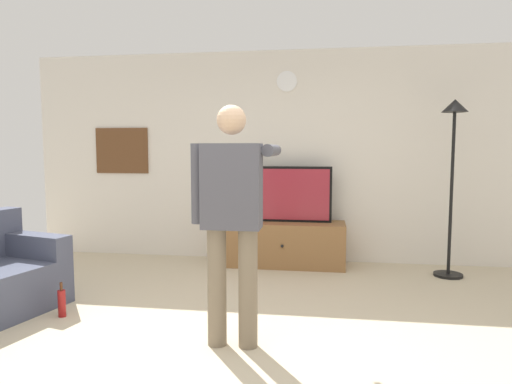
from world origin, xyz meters
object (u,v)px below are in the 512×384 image
object	(u,v)px
tv_stand	(284,244)
television	(285,194)
floor_lamp	(453,151)
person_standing_nearer_lamp	(232,211)
wall_clock	(287,81)
beverage_bottle	(62,303)
framed_picture	(122,151)

from	to	relation	value
tv_stand	television	size ratio (longest dim) A/B	1.29
television	floor_lamp	xyz separation A→B (m)	(1.90, -0.26, 0.54)
person_standing_nearer_lamp	wall_clock	bearing A→B (deg)	86.19
wall_clock	tv_stand	bearing A→B (deg)	-90.00
beverage_bottle	television	bearing A→B (deg)	49.72
floor_lamp	beverage_bottle	distance (m)	4.28
floor_lamp	beverage_bottle	bearing A→B (deg)	-153.65
framed_picture	person_standing_nearer_lamp	world-z (taller)	person_standing_nearer_lamp
person_standing_nearer_lamp	beverage_bottle	size ratio (longest dim) A/B	5.79
person_standing_nearer_lamp	beverage_bottle	xyz separation A→B (m)	(-1.58, 0.33, -0.88)
tv_stand	framed_picture	xyz separation A→B (m)	(-2.24, 0.30, 1.15)
wall_clock	beverage_bottle	distance (m)	3.63
television	person_standing_nearer_lamp	distance (m)	2.41
floor_lamp	beverage_bottle	size ratio (longest dim) A/B	6.58
framed_picture	floor_lamp	xyz separation A→B (m)	(4.14, -0.51, -0.00)
wall_clock	floor_lamp	world-z (taller)	wall_clock
tv_stand	wall_clock	distance (m)	2.05
framed_picture	person_standing_nearer_lamp	bearing A→B (deg)	-52.12
television	person_standing_nearer_lamp	size ratio (longest dim) A/B	0.66
tv_stand	wall_clock	size ratio (longest dim) A/B	5.84
framed_picture	television	bearing A→B (deg)	-6.34
framed_picture	wall_clock	bearing A→B (deg)	-0.13
television	framed_picture	distance (m)	2.32
television	wall_clock	distance (m)	1.43
tv_stand	television	bearing A→B (deg)	90.00
floor_lamp	person_standing_nearer_lamp	size ratio (longest dim) A/B	1.14
wall_clock	person_standing_nearer_lamp	size ratio (longest dim) A/B	0.15
floor_lamp	person_standing_nearer_lamp	bearing A→B (deg)	-134.10
television	floor_lamp	distance (m)	1.99
wall_clock	floor_lamp	bearing A→B (deg)	-14.76
wall_clock	beverage_bottle	size ratio (longest dim) A/B	0.84
television	wall_clock	size ratio (longest dim) A/B	4.53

